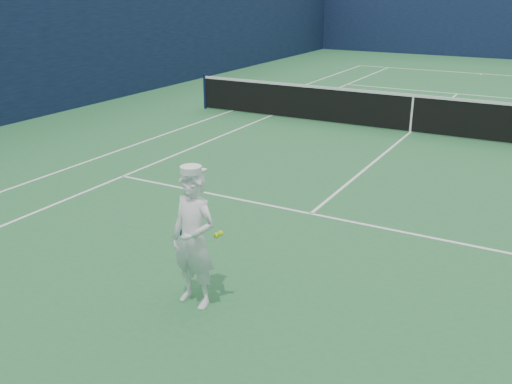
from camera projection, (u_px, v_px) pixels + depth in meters
ground at (410, 133)px, 14.85m from camera, size 80.00×80.00×0.00m
court_markings at (410, 132)px, 14.85m from camera, size 11.03×23.83×0.01m
windscreen_fence at (417, 54)px, 14.17m from camera, size 20.12×36.12×4.00m
tennis_net at (412, 112)px, 14.66m from camera, size 12.88×0.09×1.07m
tennis_player at (194, 239)px, 6.63m from camera, size 0.76×0.52×1.73m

